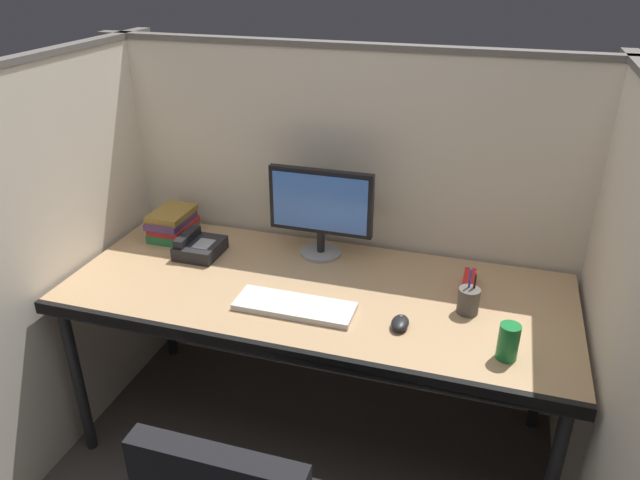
# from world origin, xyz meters

# --- Properties ---
(cubicle_partition_rear) EXTENTS (2.21, 0.06, 1.57)m
(cubicle_partition_rear) POSITION_xyz_m (0.00, 0.74, 0.79)
(cubicle_partition_rear) COLOR beige
(cubicle_partition_rear) RESTS_ON ground
(cubicle_partition_left) EXTENTS (0.06, 1.41, 1.57)m
(cubicle_partition_left) POSITION_xyz_m (-0.99, 0.20, 0.79)
(cubicle_partition_left) COLOR beige
(cubicle_partition_left) RESTS_ON ground
(cubicle_partition_right) EXTENTS (0.06, 1.41, 1.57)m
(cubicle_partition_right) POSITION_xyz_m (0.99, 0.20, 0.79)
(cubicle_partition_right) COLOR beige
(cubicle_partition_right) RESTS_ON ground
(desk) EXTENTS (1.90, 0.80, 0.74)m
(desk) POSITION_xyz_m (0.00, 0.29, 0.69)
(desk) COLOR tan
(desk) RESTS_ON ground
(monitor_center) EXTENTS (0.43, 0.17, 0.37)m
(monitor_center) POSITION_xyz_m (-0.06, 0.57, 0.96)
(monitor_center) COLOR gray
(monitor_center) RESTS_ON desk
(keyboard_main) EXTENTS (0.43, 0.15, 0.02)m
(keyboard_main) POSITION_xyz_m (-0.03, 0.14, 0.75)
(keyboard_main) COLOR silver
(keyboard_main) RESTS_ON desk
(computer_mouse) EXTENTS (0.06, 0.10, 0.04)m
(computer_mouse) POSITION_xyz_m (0.35, 0.14, 0.76)
(computer_mouse) COLOR black
(computer_mouse) RESTS_ON desk
(red_stapler) EXTENTS (0.04, 0.15, 0.06)m
(red_stapler) POSITION_xyz_m (0.55, 0.46, 0.77)
(red_stapler) COLOR red
(red_stapler) RESTS_ON desk
(pen_cup) EXTENTS (0.08, 0.08, 0.17)m
(pen_cup) POSITION_xyz_m (0.56, 0.30, 0.79)
(pen_cup) COLOR #4C4742
(pen_cup) RESTS_ON desk
(book_stack) EXTENTS (0.15, 0.22, 0.12)m
(book_stack) POSITION_xyz_m (-0.74, 0.54, 0.80)
(book_stack) COLOR #26723F
(book_stack) RESTS_ON desk
(desk_phone) EXTENTS (0.17, 0.19, 0.09)m
(desk_phone) POSITION_xyz_m (-0.55, 0.42, 0.77)
(desk_phone) COLOR black
(desk_phone) RESTS_ON desk
(soda_can) EXTENTS (0.07, 0.07, 0.12)m
(soda_can) POSITION_xyz_m (0.70, 0.07, 0.80)
(soda_can) COLOR #197233
(soda_can) RESTS_ON desk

